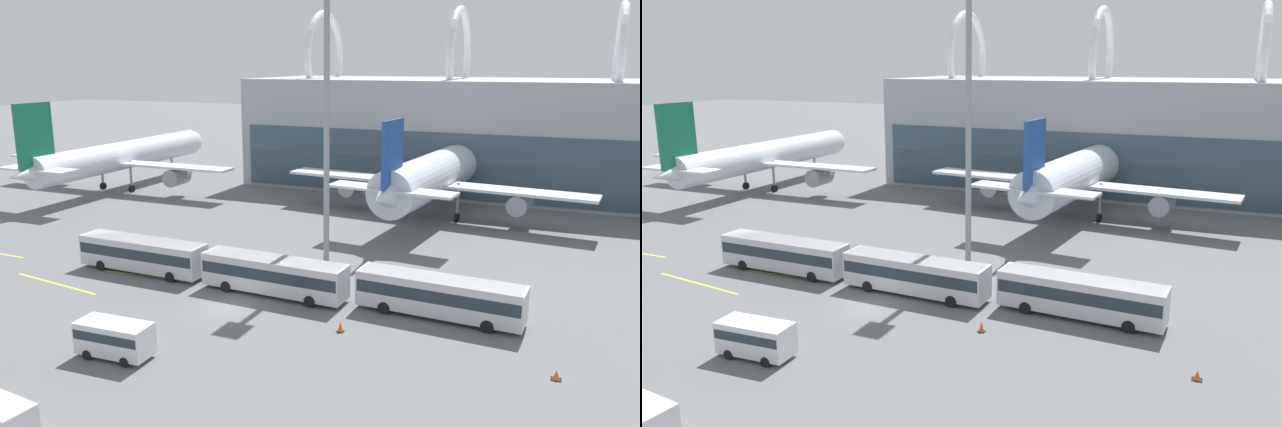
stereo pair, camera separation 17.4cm
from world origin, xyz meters
TOP-DOWN VIEW (x-y plane):
  - ground_plane at (0.00, 0.00)m, footprint 440.00×440.00m
  - airliner_at_gate_near at (-40.15, 34.79)m, footprint 40.05×41.73m
  - airliner_at_gate_far at (8.63, 36.98)m, footprint 39.72×37.45m
  - shuttle_bus_0 at (-11.84, 4.57)m, footprint 13.13×3.04m
  - shuttle_bus_1 at (2.27, 4.10)m, footprint 13.18×3.32m
  - shuttle_bus_2 at (16.37, 4.68)m, footprint 13.22×3.57m
  - service_van_foreground at (-2.38, -10.49)m, footprint 5.28×2.40m
  - floodlight_mast at (2.95, 14.38)m, footprint 2.28×2.28m
  - lane_stripe_0 at (-10.99, 3.65)m, footprint 10.39×0.64m
  - lane_stripe_5 at (-17.15, -1.13)m, footprint 10.50×1.71m
  - traffic_cone_0 at (10.26, -0.85)m, footprint 0.55×0.55m
  - traffic_cone_1 at (25.38, -2.29)m, footprint 0.65×0.65m

SIDE VIEW (x-z plane):
  - ground_plane at x=0.00m, z-range 0.00..0.00m
  - lane_stripe_0 at x=-10.99m, z-range 0.00..0.01m
  - lane_stripe_5 at x=-17.15m, z-range 0.00..0.01m
  - traffic_cone_1 at x=25.38m, z-range -0.01..0.62m
  - traffic_cone_0 at x=10.26m, z-range -0.01..0.80m
  - service_van_foreground at x=-2.38m, z-range 0.21..2.70m
  - shuttle_bus_0 at x=-11.84m, z-range 0.29..3.51m
  - shuttle_bus_1 at x=2.27m, z-range 0.29..3.51m
  - shuttle_bus_2 at x=16.37m, z-range 0.29..3.51m
  - airliner_at_gate_near at x=-40.15m, z-range -1.97..12.38m
  - airliner_at_gate_far at x=8.63m, z-range -1.35..12.21m
  - floodlight_mast at x=2.95m, z-range 3.14..29.54m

